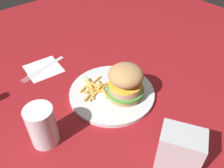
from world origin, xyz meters
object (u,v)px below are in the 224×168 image
Objects in this scene: fries_pile at (94,88)px; fork at (43,68)px; drink_glass at (43,127)px; plate at (112,93)px; napkin at (44,69)px; napkin_dispenser at (179,150)px; sandwich at (126,82)px.

fries_pile reaches higher than fork.
fork is 1.59× the size of drink_glass.
plate is at bearing -140.78° from fries_pile.
napkin is 0.52m from napkin_dispenser.
napkin is 0.00m from fork.
fork is (0.28, 0.12, -0.06)m from sandwich.
plate is 2.33× the size of fries_pile.
napkin is 0.30m from drink_glass.
sandwich reaches higher than napkin_dispenser.
plate is 2.33× the size of napkin_dispenser.
sandwich reaches higher than fries_pile.
fork is at bearing 21.48° from plate.
drink_glass is (-0.26, 0.13, 0.05)m from fork.
fork is at bearing 22.32° from sandwich.
drink_glass is (-0.26, 0.13, 0.05)m from napkin.
napkin is at bearing 16.64° from fries_pile.
napkin_dispenser is at bearing 171.97° from plate.
napkin_dispenser is at bearing -173.52° from napkin.
fork is (0.20, 0.06, -0.01)m from fries_pile.
drink_glass is at bearing 94.13° from plate.
drink_glass is 0.31m from napkin_dispenser.
plate is at bearing -158.52° from fork.
fries_pile is 0.31m from napkin_dispenser.
napkin_dispenser is at bearing 179.40° from fries_pile.
sandwich is (-0.04, -0.02, 0.06)m from plate.
fries_pile is at bearing 39.22° from plate.
drink_glass reaches higher than plate.
fries_pile is 0.21m from napkin.
sandwich reaches higher than fork.
napkin is at bearing -78.33° from fork.
plate is 0.07m from sandwich.
fork is 0.52m from napkin_dispenser.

